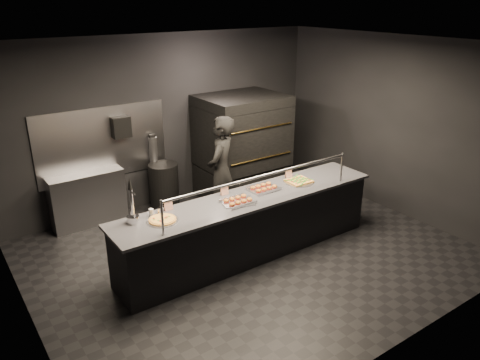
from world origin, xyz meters
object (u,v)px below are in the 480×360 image
(round_pizza, at_px, (163,220))
(trash_bin, at_px, (164,187))
(beer_tap, at_px, (132,210))
(service_counter, at_px, (250,226))
(worker, at_px, (221,172))
(pizza_oven, at_px, (242,146))
(slider_tray_b, at_px, (264,188))
(prep_shelf, at_px, (88,199))
(square_pizza, at_px, (299,181))
(towel_dispenser, at_px, (121,127))
(slider_tray_a, at_px, (238,201))
(fire_extinguisher, at_px, (153,149))

(round_pizza, xyz_separation_m, trash_bin, (1.03, 2.10, -0.51))
(beer_tap, bearing_deg, service_counter, -6.82)
(beer_tap, relative_size, worker, 0.33)
(pizza_oven, distance_m, worker, 1.26)
(slider_tray_b, bearing_deg, prep_shelf, 130.98)
(trash_bin, bearing_deg, round_pizza, -116.26)
(beer_tap, relative_size, square_pizza, 1.37)
(towel_dispenser, height_order, round_pizza, towel_dispenser)
(prep_shelf, distance_m, towel_dispenser, 1.31)
(slider_tray_b, distance_m, square_pizza, 0.62)
(slider_tray_a, bearing_deg, slider_tray_b, 16.02)
(square_pizza, xyz_separation_m, worker, (-0.71, 1.08, -0.02))
(towel_dispenser, distance_m, trash_bin, 1.29)
(round_pizza, bearing_deg, slider_tray_a, -4.63)
(round_pizza, relative_size, square_pizza, 0.90)
(square_pizza, bearing_deg, beer_tap, 176.11)
(slider_tray_a, bearing_deg, towel_dispenser, 104.85)
(towel_dispenser, relative_size, worker, 0.19)
(service_counter, xyz_separation_m, square_pizza, (0.94, 0.02, 0.47))
(trash_bin, bearing_deg, beer_tap, -125.14)
(service_counter, relative_size, pizza_oven, 2.15)
(pizza_oven, bearing_deg, prep_shelf, 171.46)
(fire_extinguisher, bearing_deg, worker, -66.20)
(towel_dispenser, distance_m, slider_tray_a, 2.61)
(pizza_oven, height_order, worker, pizza_oven)
(beer_tap, relative_size, slider_tray_b, 1.38)
(beer_tap, bearing_deg, round_pizza, -28.10)
(slider_tray_b, height_order, trash_bin, slider_tray_b)
(pizza_oven, bearing_deg, towel_dispenser, 166.86)
(round_pizza, height_order, slider_tray_b, slider_tray_b)
(pizza_oven, bearing_deg, fire_extinguisher, 162.11)
(pizza_oven, relative_size, towel_dispenser, 5.46)
(round_pizza, bearing_deg, service_counter, -1.20)
(pizza_oven, relative_size, slider_tray_b, 4.33)
(pizza_oven, distance_m, beer_tap, 3.34)
(slider_tray_a, distance_m, trash_bin, 2.25)
(square_pizza, relative_size, worker, 0.24)
(service_counter, distance_m, worker, 1.21)
(beer_tap, distance_m, square_pizza, 2.62)
(towel_dispenser, bearing_deg, fire_extinguisher, 1.04)
(towel_dispenser, bearing_deg, beer_tap, -109.34)
(prep_shelf, height_order, slider_tray_b, slider_tray_b)
(slider_tray_a, xyz_separation_m, square_pizza, (1.19, 0.08, -0.01))
(slider_tray_b, bearing_deg, pizza_oven, 64.02)
(service_counter, xyz_separation_m, slider_tray_a, (-0.25, -0.06, 0.48))
(service_counter, distance_m, slider_tray_a, 0.55)
(square_pizza, bearing_deg, worker, 123.57)
(trash_bin, height_order, worker, worker)
(fire_extinguisher, relative_size, slider_tray_a, 1.01)
(square_pizza, bearing_deg, slider_tray_b, 172.36)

